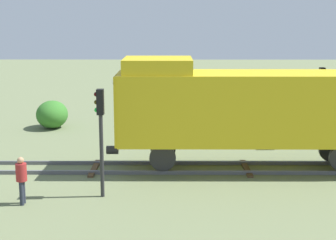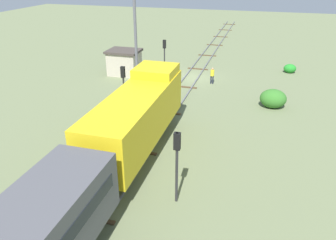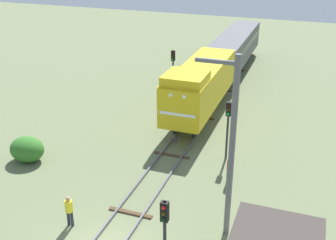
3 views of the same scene
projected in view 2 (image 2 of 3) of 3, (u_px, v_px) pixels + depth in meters
name	position (u px, v px, depth m)	size (l,w,h in m)	color
ground_plane	(192.00, 78.00, 35.73)	(117.35, 117.35, 0.00)	#66704C
railway_track	(192.00, 77.00, 35.70)	(2.40, 78.24, 0.16)	#595960
locomotive	(138.00, 113.00, 20.50)	(2.90, 11.60, 4.60)	gold
traffic_signal_near	(164.00, 51.00, 35.61)	(0.32, 0.34, 3.85)	#262628
traffic_signal_mid	(123.00, 81.00, 26.24)	(0.32, 0.34, 3.94)	#262628
traffic_signal_far	(177.00, 155.00, 15.97)	(0.32, 0.34, 4.03)	#262628
worker_near_track	(212.00, 74.00, 33.51)	(0.38, 0.38, 1.70)	#262B38
worker_by_signal	(128.00, 89.00, 29.51)	(0.38, 0.38, 1.70)	#262B38
catenary_mast	(136.00, 38.00, 31.90)	(1.94, 0.28, 8.92)	#595960
relay_hut	(124.00, 62.00, 36.24)	(3.50, 2.90, 2.74)	#B2A893
bush_near	(290.00, 69.00, 37.11)	(1.37, 1.12, 0.99)	#228226
bush_mid	(273.00, 99.00, 28.00)	(2.23, 1.82, 1.62)	#326E26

